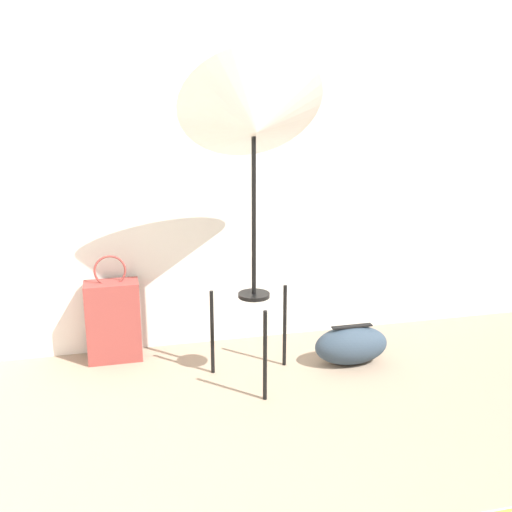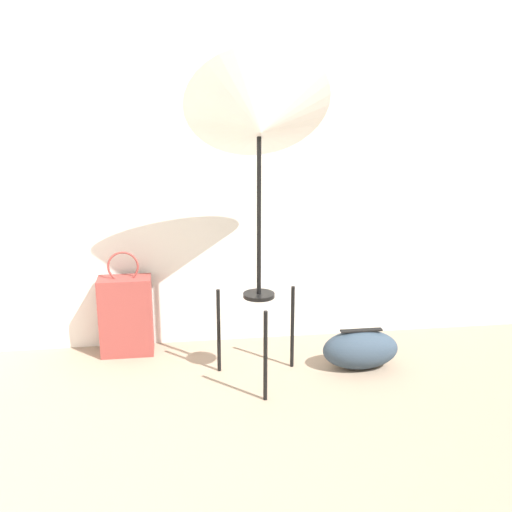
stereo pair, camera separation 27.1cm
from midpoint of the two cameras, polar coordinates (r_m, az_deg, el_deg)
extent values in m
cube|color=silver|center=(3.38, -8.64, 12.65)|extent=(8.00, 0.05, 2.60)
cylinder|color=black|center=(2.90, -1.84, -9.54)|extent=(0.02, 0.02, 0.46)
cylinder|color=black|center=(3.18, -6.65, -7.30)|extent=(0.02, 0.02, 0.46)
cylinder|color=black|center=(3.25, 0.35, -6.71)|extent=(0.02, 0.02, 0.46)
cylinder|color=black|center=(3.02, -2.77, -3.79)|extent=(0.16, 0.16, 0.02)
cylinder|color=black|center=(2.91, -2.89, 4.34)|extent=(0.02, 0.02, 0.87)
cone|color=white|center=(2.86, -3.01, 12.94)|extent=(0.71, 0.61, 0.64)
cube|color=brown|center=(3.45, -15.65, -6.04)|extent=(0.29, 0.16, 0.45)
torus|color=brown|center=(3.35, -16.01, -1.39)|extent=(0.17, 0.01, 0.17)
ellipsoid|color=#2D3D4C|center=(3.34, 6.75, -8.47)|extent=(0.41, 0.21, 0.21)
cube|color=black|center=(3.30, 6.81, -6.71)|extent=(0.23, 0.04, 0.01)
camera|label=1|loc=(0.14, -92.86, -0.79)|focal=42.00mm
camera|label=2|loc=(0.14, 87.14, 0.79)|focal=42.00mm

